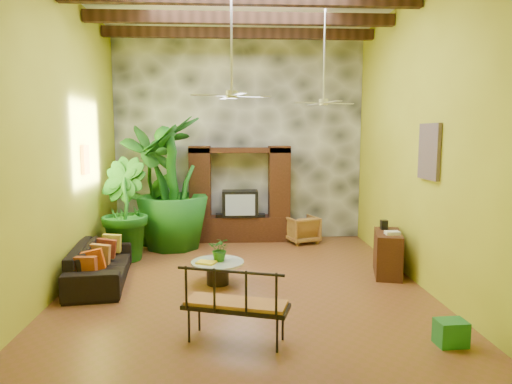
{
  "coord_description": "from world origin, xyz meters",
  "views": [
    {
      "loc": [
        -0.24,
        -7.76,
        2.58
      ],
      "look_at": [
        0.22,
        0.2,
        1.56
      ],
      "focal_mm": 32.0,
      "sensor_mm": 36.0,
      "label": 1
    }
  ],
  "objects": [
    {
      "name": "ground",
      "position": [
        0.0,
        0.0,
        0.0
      ],
      "size": [
        7.0,
        7.0,
        0.0
      ],
      "primitive_type": "plane",
      "color": "brown",
      "rests_on": "ground"
    },
    {
      "name": "back_wall",
      "position": [
        0.0,
        3.5,
        2.5
      ],
      "size": [
        6.0,
        0.02,
        5.0
      ],
      "primitive_type": "cube",
      "color": "#A7A426",
      "rests_on": "ground"
    },
    {
      "name": "left_wall",
      "position": [
        -3.0,
        0.0,
        2.5
      ],
      "size": [
        0.02,
        7.0,
        5.0
      ],
      "primitive_type": "cube",
      "color": "#A7A426",
      "rests_on": "ground"
    },
    {
      "name": "right_wall",
      "position": [
        3.0,
        0.0,
        2.5
      ],
      "size": [
        0.02,
        7.0,
        5.0
      ],
      "primitive_type": "cube",
      "color": "#A7A426",
      "rests_on": "ground"
    },
    {
      "name": "stone_accent_wall",
      "position": [
        0.0,
        3.44,
        2.5
      ],
      "size": [
        5.98,
        0.1,
        4.98
      ],
      "primitive_type": "cube",
      "color": "#3C3E44",
      "rests_on": "ground"
    },
    {
      "name": "entertainment_center",
      "position": [
        0.0,
        3.14,
        0.97
      ],
      "size": [
        2.4,
        0.55,
        2.3
      ],
      "color": "black",
      "rests_on": "ground"
    },
    {
      "name": "ceiling_fan_front",
      "position": [
        -0.2,
        -0.4,
        3.4
      ],
      "size": [
        1.28,
        1.28,
        1.86
      ],
      "color": "silver",
      "rests_on": "ceiling"
    },
    {
      "name": "ceiling_fan_back",
      "position": [
        1.6,
        1.2,
        3.4
      ],
      "size": [
        1.28,
        1.28,
        1.86
      ],
      "color": "silver",
      "rests_on": "ceiling"
    },
    {
      "name": "wall_art_mask",
      "position": [
        -2.96,
        1.0,
        2.1
      ],
      "size": [
        0.06,
        0.32,
        0.55
      ],
      "primitive_type": "cube",
      "color": "gold",
      "rests_on": "left_wall"
    },
    {
      "name": "wall_art_painting",
      "position": [
        2.96,
        -0.6,
        2.3
      ],
      "size": [
        0.06,
        0.7,
        0.9
      ],
      "primitive_type": "cube",
      "color": "#25508A",
      "rests_on": "right_wall"
    },
    {
      "name": "sofa",
      "position": [
        -2.51,
        0.13,
        0.33
      ],
      "size": [
        1.16,
        2.35,
        0.66
      ],
      "primitive_type": "imported",
      "rotation": [
        0.0,
        0.0,
        1.7
      ],
      "color": "black",
      "rests_on": "ground"
    },
    {
      "name": "wicker_armchair",
      "position": [
        1.47,
        2.84,
        0.32
      ],
      "size": [
        0.88,
        0.89,
        0.64
      ],
      "primitive_type": "imported",
      "rotation": [
        0.0,
        0.0,
        3.47
      ],
      "color": "olive",
      "rests_on": "ground"
    },
    {
      "name": "tall_plant_a",
      "position": [
        -2.06,
        2.76,
        1.39
      ],
      "size": [
        1.65,
        1.77,
        2.79
      ],
      "primitive_type": "imported",
      "rotation": [
        0.0,
        0.0,
        0.97
      ],
      "color": "#246C1C",
      "rests_on": "ground"
    },
    {
      "name": "tall_plant_b",
      "position": [
        -2.45,
        1.61,
        1.06
      ],
      "size": [
        1.45,
        1.49,
        2.11
      ],
      "primitive_type": "imported",
      "rotation": [
        0.0,
        0.0,
        2.22
      ],
      "color": "#175918",
      "rests_on": "ground"
    },
    {
      "name": "tall_plant_c",
      "position": [
        -1.54,
        2.5,
        1.48
      ],
      "size": [
        1.89,
        1.89,
        2.96
      ],
      "primitive_type": "imported",
      "rotation": [
        0.0,
        0.0,
        4.56
      ],
      "color": "#175A18",
      "rests_on": "ground"
    },
    {
      "name": "coffee_table",
      "position": [
        -0.46,
        -0.1,
        0.26
      ],
      "size": [
        0.91,
        0.91,
        0.4
      ],
      "rotation": [
        0.0,
        0.0,
        -0.06
      ],
      "color": "black",
      "rests_on": "ground"
    },
    {
      "name": "centerpiece_plant",
      "position": [
        -0.41,
        -0.06,
        0.61
      ],
      "size": [
        0.43,
        0.39,
        0.42
      ],
      "primitive_type": "imported",
      "rotation": [
        0.0,
        0.0,
        -0.19
      ],
      "color": "#1F5616",
      "rests_on": "coffee_table"
    },
    {
      "name": "yellow_tray",
      "position": [
        -0.65,
        -0.21,
        0.42
      ],
      "size": [
        0.37,
        0.32,
        0.03
      ],
      "primitive_type": "cube",
      "rotation": [
        0.0,
        0.0,
        -0.37
      ],
      "color": "gold",
      "rests_on": "coffee_table"
    },
    {
      "name": "iron_bench",
      "position": [
        -0.17,
        -2.39,
        0.55
      ],
      "size": [
        1.39,
        0.86,
        0.57
      ],
      "rotation": [
        0.0,
        0.0,
        -0.31
      ],
      "color": "black",
      "rests_on": "ground"
    },
    {
      "name": "side_console",
      "position": [
        2.65,
        0.26,
        0.4
      ],
      "size": [
        0.68,
        1.08,
        0.8
      ],
      "primitive_type": "cube",
      "rotation": [
        0.0,
        0.0,
        -0.25
      ],
      "color": "black",
      "rests_on": "ground"
    },
    {
      "name": "green_bin",
      "position": [
        2.46,
        -2.58,
        0.16
      ],
      "size": [
        0.37,
        0.29,
        0.31
      ],
      "primitive_type": "cube",
      "rotation": [
        0.0,
        0.0,
        0.05
      ],
      "color": "#207826",
      "rests_on": "ground"
    }
  ]
}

